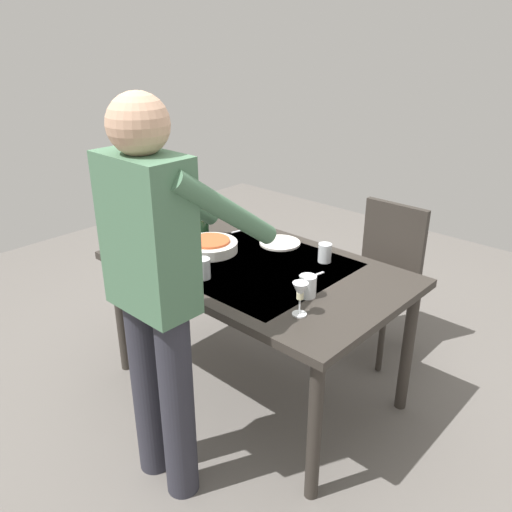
# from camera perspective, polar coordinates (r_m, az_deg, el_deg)

# --- Properties ---
(ground_plane) EXTENTS (6.00, 6.00, 0.00)m
(ground_plane) POSITION_cam_1_polar(r_m,az_deg,el_deg) (3.07, -0.00, -13.97)
(ground_plane) COLOR #66605B
(dining_table) EXTENTS (1.52, 0.93, 0.76)m
(dining_table) POSITION_cam_1_polar(r_m,az_deg,el_deg) (2.71, -0.00, -2.43)
(dining_table) COLOR #332D28
(dining_table) RESTS_ON ground_plane
(chair_near) EXTENTS (0.40, 0.40, 0.91)m
(chair_near) POSITION_cam_1_polar(r_m,az_deg,el_deg) (3.27, 13.70, -1.38)
(chair_near) COLOR black
(chair_near) RESTS_ON ground_plane
(person_server) EXTENTS (0.42, 0.61, 1.69)m
(person_server) POSITION_cam_1_polar(r_m,az_deg,el_deg) (2.05, -10.82, -3.21)
(person_server) COLOR #2D2D38
(person_server) RESTS_ON ground_plane
(wine_bottle) EXTENTS (0.07, 0.07, 0.30)m
(wine_bottle) POSITION_cam_1_polar(r_m,az_deg,el_deg) (3.02, -5.89, 4.08)
(wine_bottle) COLOR black
(wine_bottle) RESTS_ON dining_table
(wine_glass_left) EXTENTS (0.07, 0.07, 0.15)m
(wine_glass_left) POSITION_cam_1_polar(r_m,az_deg,el_deg) (2.18, 4.85, -4.03)
(wine_glass_left) COLOR white
(wine_glass_left) RESTS_ON dining_table
(water_cup_near_left) EXTENTS (0.07, 0.07, 0.10)m
(water_cup_near_left) POSITION_cam_1_polar(r_m,az_deg,el_deg) (2.72, 7.53, 0.35)
(water_cup_near_left) COLOR silver
(water_cup_near_left) RESTS_ON dining_table
(water_cup_near_right) EXTENTS (0.08, 0.08, 0.10)m
(water_cup_near_right) POSITION_cam_1_polar(r_m,az_deg,el_deg) (2.53, -5.85, -1.36)
(water_cup_near_right) COLOR silver
(water_cup_near_right) RESTS_ON dining_table
(water_cup_far_left) EXTENTS (0.08, 0.08, 0.10)m
(water_cup_far_left) POSITION_cam_1_polar(r_m,az_deg,el_deg) (2.36, 5.66, -3.31)
(water_cup_far_left) COLOR silver
(water_cup_far_left) RESTS_ON dining_table
(serving_bowl_pasta) EXTENTS (0.30, 0.30, 0.07)m
(serving_bowl_pasta) POSITION_cam_1_polar(r_m,az_deg,el_deg) (2.84, -5.05, 1.13)
(serving_bowl_pasta) COLOR white
(serving_bowl_pasta) RESTS_ON dining_table
(dinner_plate_near) EXTENTS (0.23, 0.23, 0.01)m
(dinner_plate_near) POSITION_cam_1_polar(r_m,az_deg,el_deg) (2.94, 2.63, 1.44)
(dinner_plate_near) COLOR white
(dinner_plate_near) RESTS_ON dining_table
(table_knife) EXTENTS (0.04, 0.20, 0.00)m
(table_knife) POSITION_cam_1_polar(r_m,az_deg,el_deg) (2.55, 5.83, -2.37)
(table_knife) COLOR silver
(table_knife) RESTS_ON dining_table
(table_fork) EXTENTS (0.05, 0.18, 0.00)m
(table_fork) POSITION_cam_1_polar(r_m,az_deg,el_deg) (3.14, -1.37, 2.88)
(table_fork) COLOR silver
(table_fork) RESTS_ON dining_table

